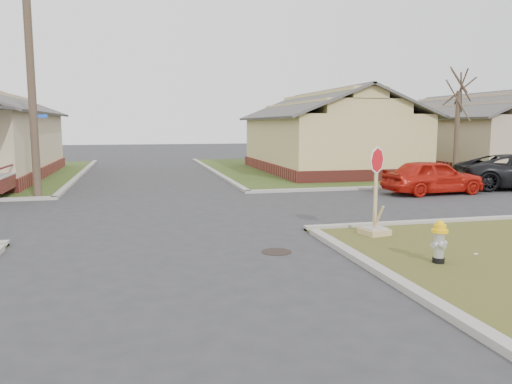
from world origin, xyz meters
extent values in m
plane|color=#2C2C2F|center=(0.00, 0.00, 0.00)|extent=(120.00, 120.00, 0.00)
cube|color=#2D4318|center=(22.00, 18.00, 0.03)|extent=(37.00, 19.00, 0.05)
cylinder|color=black|center=(2.20, -0.50, 0.01)|extent=(0.64, 0.64, 0.01)
cube|color=maroon|center=(10.00, 16.50, 0.30)|extent=(7.20, 11.20, 0.60)
cube|color=#D3C37C|center=(10.00, 16.50, 1.90)|extent=(7.00, 11.00, 2.60)
cube|color=maroon|center=(20.00, 16.50, 0.30)|extent=(7.20, 11.20, 0.60)
cube|color=tan|center=(20.00, 16.50, 1.90)|extent=(7.00, 11.00, 2.60)
cylinder|color=#413225|center=(-4.20, 8.90, 4.50)|extent=(0.28, 0.28, 9.00)
cylinder|color=#413225|center=(14.00, 10.20, 2.15)|extent=(0.22, 0.22, 4.20)
cylinder|color=black|center=(4.98, -2.20, 0.10)|extent=(0.23, 0.23, 0.10)
cylinder|color=silver|center=(4.98, -2.20, 0.39)|extent=(0.20, 0.20, 0.48)
sphere|color=silver|center=(4.98, -2.20, 0.64)|extent=(0.20, 0.20, 0.20)
cylinder|color=yellow|center=(4.98, -2.20, 0.68)|extent=(0.31, 0.31, 0.06)
cylinder|color=yellow|center=(4.98, -2.20, 0.75)|extent=(0.23, 0.23, 0.10)
sphere|color=yellow|center=(4.98, -2.20, 0.81)|extent=(0.16, 0.16, 0.16)
cube|color=tan|center=(4.92, 0.38, 0.12)|extent=(0.59, 0.59, 0.14)
cube|color=#A7A099|center=(4.92, 0.38, 0.21)|extent=(0.48, 0.48, 0.04)
cube|color=tan|center=(4.92, 0.38, 1.15)|extent=(0.09, 0.04, 2.00)
cylinder|color=red|center=(4.92, 0.34, 1.86)|extent=(0.53, 0.23, 0.57)
cylinder|color=white|center=(4.92, 0.35, 1.86)|extent=(0.61, 0.26, 0.65)
imported|color=#B8170D|center=(10.61, 6.75, 0.68)|extent=(4.07, 1.86, 1.36)
camera|label=1|loc=(-0.64, -10.49, 2.70)|focal=35.00mm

